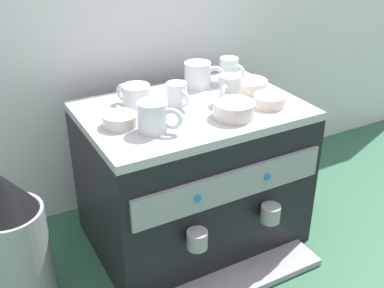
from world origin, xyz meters
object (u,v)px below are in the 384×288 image
at_px(ceramic_cup_1, 154,117).
at_px(ceramic_bowl_3, 249,85).
at_px(ceramic_cup_2, 177,94).
at_px(milk_pitcher, 300,181).
at_px(ceramic_cup_5, 230,70).
at_px(coffee_grinder, 13,243).
at_px(ceramic_cup_3, 135,96).
at_px(ceramic_cup_4, 230,90).
at_px(ceramic_bowl_0, 234,110).
at_px(ceramic_bowl_1, 120,120).
at_px(ceramic_cup_0, 199,75).
at_px(ceramic_bowl_2, 269,101).
at_px(espresso_machine, 193,175).

height_order(ceramic_cup_1, ceramic_bowl_3, ceramic_cup_1).
xyz_separation_m(ceramic_cup_2, milk_pitcher, (0.47, -0.04, -0.41)).
distance_m(ceramic_cup_5, coffee_grinder, 0.82).
height_order(ceramic_bowl_3, coffee_grinder, ceramic_bowl_3).
xyz_separation_m(ceramic_cup_3, ceramic_cup_4, (0.25, -0.10, 0.01)).
bearing_deg(ceramic_bowl_0, ceramic_bowl_1, 161.50).
bearing_deg(coffee_grinder, ceramic_cup_3, 14.58).
distance_m(ceramic_cup_0, ceramic_cup_4, 0.16).
bearing_deg(ceramic_cup_2, ceramic_cup_0, 38.08).
xyz_separation_m(ceramic_bowl_1, coffee_grinder, (-0.32, -0.01, -0.27)).
height_order(ceramic_cup_3, ceramic_bowl_3, ceramic_cup_3).
xyz_separation_m(ceramic_cup_4, coffee_grinder, (-0.65, -0.01, -0.30)).
xyz_separation_m(ceramic_bowl_2, coffee_grinder, (-0.74, 0.07, -0.27)).
distance_m(ceramic_cup_4, coffee_grinder, 0.72).
bearing_deg(ceramic_cup_3, ceramic_bowl_3, -6.62).
xyz_separation_m(ceramic_cup_2, ceramic_bowl_1, (-0.19, -0.05, -0.02)).
xyz_separation_m(ceramic_bowl_1, ceramic_bowl_3, (0.44, 0.05, 0.00)).
relative_size(ceramic_bowl_1, ceramic_bowl_2, 0.97).
bearing_deg(ceramic_cup_2, ceramic_cup_4, -22.31).
distance_m(espresso_machine, ceramic_cup_5, 0.36).
height_order(ceramic_cup_0, ceramic_bowl_2, ceramic_cup_0).
bearing_deg(ceramic_cup_1, ceramic_cup_0, 41.02).
bearing_deg(espresso_machine, ceramic_bowl_3, 9.08).
bearing_deg(coffee_grinder, espresso_machine, 2.86).
bearing_deg(ceramic_cup_0, coffee_grinder, -165.59).
bearing_deg(ceramic_bowl_0, ceramic_bowl_3, 43.76).
relative_size(ceramic_cup_0, ceramic_bowl_2, 1.25).
xyz_separation_m(espresso_machine, ceramic_cup_4, (0.11, -0.02, 0.27)).
xyz_separation_m(ceramic_bowl_2, milk_pitcher, (0.24, 0.09, -0.39)).
relative_size(ceramic_cup_3, ceramic_bowl_0, 1.00).
height_order(ceramic_cup_4, ceramic_bowl_2, ceramic_cup_4).
distance_m(ceramic_cup_4, ceramic_bowl_2, 0.12).
bearing_deg(ceramic_bowl_2, ceramic_bowl_0, -172.54).
relative_size(ceramic_cup_4, milk_pitcher, 0.65).
bearing_deg(ceramic_bowl_3, ceramic_bowl_2, -98.58).
bearing_deg(ceramic_cup_3, milk_pitcher, -8.17).
distance_m(ceramic_cup_1, milk_pitcher, 0.73).
distance_m(ceramic_cup_2, ceramic_cup_5, 0.26).
bearing_deg(ceramic_bowl_2, ceramic_cup_3, 153.53).
bearing_deg(ceramic_cup_4, ceramic_cup_2, 157.69).
height_order(espresso_machine, ceramic_cup_4, ceramic_cup_4).
height_order(ceramic_cup_1, ceramic_bowl_0, ceramic_cup_1).
distance_m(ceramic_bowl_0, coffee_grinder, 0.67).
distance_m(espresso_machine, milk_pitcher, 0.46).
distance_m(ceramic_cup_2, ceramic_bowl_2, 0.26).
xyz_separation_m(espresso_machine, ceramic_cup_2, (-0.03, 0.04, 0.26)).
height_order(ceramic_bowl_2, milk_pitcher, ceramic_bowl_2).
bearing_deg(espresso_machine, ceramic_bowl_2, -25.11).
relative_size(espresso_machine, ceramic_cup_2, 6.50).
bearing_deg(ceramic_cup_0, ceramic_bowl_2, -66.36).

